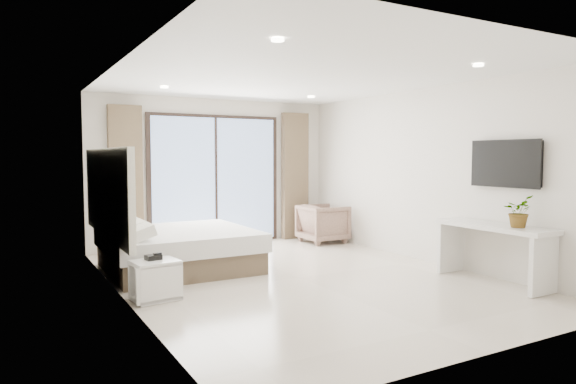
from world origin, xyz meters
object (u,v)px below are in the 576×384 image
bed (178,249)px  console_desk (493,240)px  armchair (323,222)px  nightstand (155,280)px

bed → console_desk: bearing=-39.9°
armchair → console_desk: bearing=-176.8°
nightstand → console_desk: (4.03, -1.37, 0.33)m
bed → armchair: armchair is taller
console_desk → armchair: armchair is taller
console_desk → armchair: (-0.19, 3.71, -0.16)m
armchair → nightstand: bearing=121.7°
console_desk → armchair: bearing=92.9°
bed → nightstand: bearing=-116.4°
bed → nightstand: (-0.70, -1.42, -0.07)m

